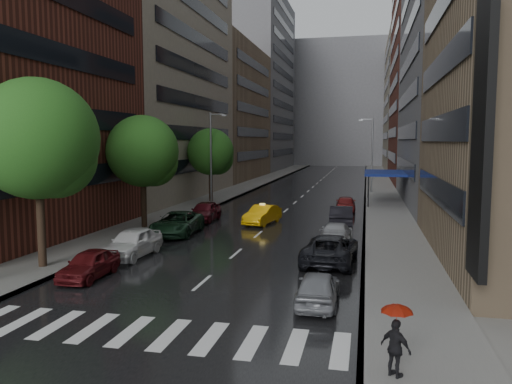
% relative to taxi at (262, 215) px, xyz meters
% --- Properties ---
extents(ground, '(220.00, 220.00, 0.00)m').
position_rel_taxi_xyz_m(ground, '(0.59, -20.28, -0.73)').
color(ground, gray).
rests_on(ground, ground).
extents(road, '(14.00, 140.00, 0.01)m').
position_rel_taxi_xyz_m(road, '(0.59, 29.72, -0.72)').
color(road, black).
rests_on(road, ground).
extents(sidewalk_left, '(4.00, 140.00, 0.15)m').
position_rel_taxi_xyz_m(sidewalk_left, '(-8.41, 29.72, -0.65)').
color(sidewalk_left, gray).
rests_on(sidewalk_left, ground).
extents(sidewalk_right, '(4.00, 140.00, 0.15)m').
position_rel_taxi_xyz_m(sidewalk_right, '(9.59, 29.72, -0.65)').
color(sidewalk_right, gray).
rests_on(sidewalk_right, ground).
extents(crosswalk, '(13.15, 2.80, 0.01)m').
position_rel_taxi_xyz_m(crosswalk, '(0.79, -22.28, -0.72)').
color(crosswalk, silver).
rests_on(crosswalk, ground).
extents(buildings_left, '(8.00, 108.00, 38.00)m').
position_rel_taxi_xyz_m(buildings_left, '(-14.41, 38.51, 15.26)').
color(buildings_left, maroon).
rests_on(buildings_left, ground).
extents(buildings_right, '(8.05, 109.10, 36.00)m').
position_rel_taxi_xyz_m(buildings_right, '(15.59, 36.42, 14.31)').
color(buildings_right, '#937A5B').
rests_on(buildings_right, ground).
extents(building_far, '(40.00, 14.00, 32.00)m').
position_rel_taxi_xyz_m(building_far, '(0.59, 97.72, 15.27)').
color(building_far, slate).
rests_on(building_far, ground).
extents(tree_near, '(5.94, 5.94, 9.47)m').
position_rel_taxi_xyz_m(tree_near, '(-8.01, -15.64, 5.76)').
color(tree_near, '#382619').
rests_on(tree_near, ground).
extents(tree_mid, '(5.17, 5.17, 8.25)m').
position_rel_taxi_xyz_m(tree_mid, '(-8.01, -3.88, 4.91)').
color(tree_mid, '#382619').
rests_on(tree_mid, ground).
extents(tree_far, '(4.82, 4.82, 7.68)m').
position_rel_taxi_xyz_m(tree_far, '(-8.01, 12.11, 4.52)').
color(tree_far, '#382619').
rests_on(tree_far, ground).
extents(taxi, '(2.41, 4.64, 1.45)m').
position_rel_taxi_xyz_m(taxi, '(0.00, 0.00, 0.00)').
color(taxi, '#F6B10C').
rests_on(taxi, ground).
extents(parked_cars_left, '(2.89, 21.39, 1.60)m').
position_rel_taxi_xyz_m(parked_cars_left, '(-4.81, -7.38, 0.04)').
color(parked_cars_left, '#561114').
rests_on(parked_cars_left, ground).
extents(parked_cars_right, '(2.86, 30.68, 1.56)m').
position_rel_taxi_xyz_m(parked_cars_right, '(5.99, -5.88, 0.01)').
color(parked_cars_right, slate).
rests_on(parked_cars_right, ground).
extents(ped_red_umbrella, '(0.96, 0.87, 2.01)m').
position_rel_taxi_xyz_m(ped_red_umbrella, '(8.60, -24.03, 0.61)').
color(ped_red_umbrella, black).
rests_on(ped_red_umbrella, sidewalk_right).
extents(street_lamp_left, '(1.74, 0.22, 9.00)m').
position_rel_taxi_xyz_m(street_lamp_left, '(-7.13, 9.72, 4.16)').
color(street_lamp_left, gray).
rests_on(street_lamp_left, sidewalk_left).
extents(street_lamp_right, '(1.74, 0.22, 9.00)m').
position_rel_taxi_xyz_m(street_lamp_right, '(8.31, 24.72, 4.16)').
color(street_lamp_right, gray).
rests_on(street_lamp_right, sidewalk_right).
extents(awning, '(4.00, 8.00, 3.12)m').
position_rel_taxi_xyz_m(awning, '(9.58, 14.72, 2.41)').
color(awning, navy).
rests_on(awning, sidewalk_right).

